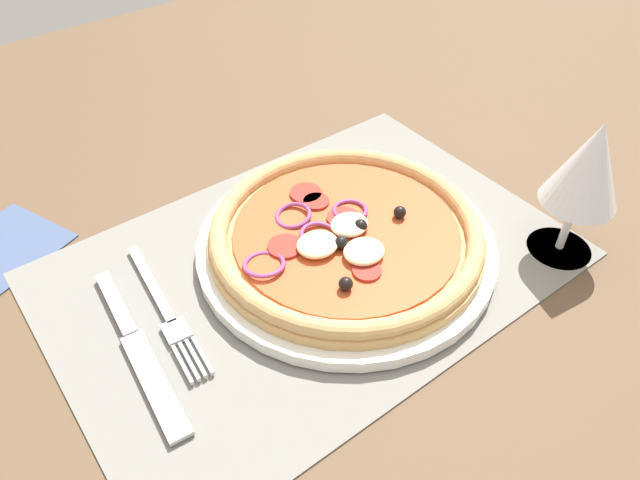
{
  "coord_description": "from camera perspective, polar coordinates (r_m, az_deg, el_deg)",
  "views": [
    {
      "loc": [
        24.58,
        34.02,
        42.16
      ],
      "look_at": [
        -1.16,
        0.0,
        2.7
      ],
      "focal_mm": 33.56,
      "sensor_mm": 36.0,
      "label": 1
    }
  ],
  "objects": [
    {
      "name": "ground_plane",
      "position": [
        0.6,
        -0.88,
        -3.17
      ],
      "size": [
        190.0,
        140.0,
        2.4
      ],
      "primitive_type": "cube",
      "color": "brown"
    },
    {
      "name": "placemat",
      "position": [
        0.59,
        -0.89,
        -2.23
      ],
      "size": [
        49.68,
        33.92,
        0.4
      ],
      "primitive_type": "cube",
      "color": "slate",
      "rests_on": "ground_plane"
    },
    {
      "name": "plate",
      "position": [
        0.6,
        2.47,
        -0.48
      ],
      "size": [
        29.78,
        29.78,
        1.3
      ],
      "primitive_type": "cylinder",
      "color": "silver",
      "rests_on": "placemat"
    },
    {
      "name": "pizza",
      "position": [
        0.59,
        2.46,
        0.71
      ],
      "size": [
        27.32,
        27.32,
        2.69
      ],
      "color": "tan",
      "rests_on": "plate"
    },
    {
      "name": "fork",
      "position": [
        0.56,
        -14.29,
        -6.92
      ],
      "size": [
        3.37,
        18.06,
        0.44
      ],
      "rotation": [
        0.0,
        0.0,
        1.47
      ],
      "color": "#B2B5BA",
      "rests_on": "placemat"
    },
    {
      "name": "knife",
      "position": [
        0.54,
        -16.93,
        -9.94
      ],
      "size": [
        3.45,
        20.07,
        0.62
      ],
      "rotation": [
        0.0,
        0.0,
        1.48
      ],
      "color": "#B2B5BA",
      "rests_on": "placemat"
    },
    {
      "name": "wine_glass",
      "position": [
        0.6,
        24.25,
        6.3
      ],
      "size": [
        7.2,
        7.2,
        14.9
      ],
      "color": "silver",
      "rests_on": "ground_plane"
    },
    {
      "name": "napkin",
      "position": [
        0.69,
        -28.19,
        -0.84
      ],
      "size": [
        14.38,
        13.76,
        0.36
      ],
      "primitive_type": "cube",
      "rotation": [
        0.0,
        0.0,
        0.39
      ],
      "color": "#425175",
      "rests_on": "ground_plane"
    }
  ]
}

